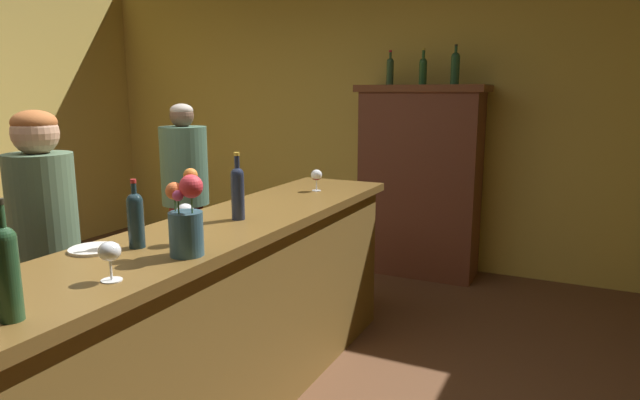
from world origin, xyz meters
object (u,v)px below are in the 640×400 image
(display_cabinet, at_px, (420,178))
(display_bottle_left, at_px, (390,70))
(wine_bottle_riesling, at_px, (7,269))
(wine_glass_front, at_px, (110,253))
(display_bottle_midleft, at_px, (423,69))
(display_bottle_center, at_px, (455,67))
(flower_arrangement, at_px, (186,220))
(patron_in_navy, at_px, (47,253))
(wine_glass_rear, at_px, (316,176))
(cheese_plate, at_px, (94,249))
(wine_bottle_rose, at_px, (136,217))
(patron_redhead, at_px, (186,199))
(wine_glass_mid, at_px, (185,215))
(bar_counter, at_px, (214,327))
(wine_bottle_syrah, at_px, (238,190))

(display_cabinet, relative_size, display_bottle_left, 5.67)
(wine_bottle_riesling, distance_m, wine_glass_front, 0.37)
(display_bottle_midleft, distance_m, display_bottle_center, 0.27)
(display_bottle_left, bearing_deg, display_bottle_center, 0.00)
(flower_arrangement, bearing_deg, display_cabinet, 89.14)
(display_bottle_left, distance_m, patron_in_navy, 3.23)
(wine_glass_rear, bearing_deg, cheese_plate, -97.34)
(wine_bottle_rose, bearing_deg, display_bottle_left, 89.91)
(flower_arrangement, distance_m, patron_redhead, 2.05)
(patron_in_navy, bearing_deg, display_bottle_left, 47.56)
(wine_glass_mid, height_order, wine_glass_rear, wine_glass_mid)
(display_bottle_left, distance_m, patron_redhead, 2.09)
(bar_counter, height_order, wine_glass_rear, wine_glass_rear)
(flower_arrangement, xyz_separation_m, patron_in_navy, (-0.90, 0.07, -0.27))
(display_bottle_center, bearing_deg, wine_bottle_syrah, -100.99)
(wine_bottle_riesling, height_order, cheese_plate, wine_bottle_riesling)
(wine_bottle_syrah, height_order, patron_redhead, patron_redhead)
(wine_bottle_riesling, xyz_separation_m, display_bottle_center, (0.35, 3.80, 0.67))
(wine_bottle_syrah, bearing_deg, display_bottle_center, 79.01)
(bar_counter, bearing_deg, wine_glass_rear, 89.17)
(wine_bottle_rose, bearing_deg, wine_bottle_syrah, 81.92)
(wine_bottle_syrah, bearing_deg, patron_redhead, 139.46)
(display_bottle_midleft, bearing_deg, wine_bottle_riesling, -91.21)
(wine_bottle_riesling, bearing_deg, flower_arrangement, 86.93)
(display_cabinet, relative_size, wine_glass_rear, 12.17)
(display_bottle_left, height_order, patron_in_navy, display_bottle_left)
(wine_glass_front, relative_size, patron_redhead, 0.09)
(bar_counter, distance_m, wine_glass_front, 0.96)
(wine_glass_front, distance_m, flower_arrangement, 0.35)
(cheese_plate, height_order, patron_redhead, patron_redhead)
(wine_glass_mid, distance_m, wine_glass_rear, 1.35)
(display_cabinet, relative_size, display_bottle_center, 5.15)
(patron_in_navy, distance_m, patron_redhead, 1.54)
(display_cabinet, distance_m, wine_bottle_syrah, 2.52)
(wine_glass_front, bearing_deg, wine_bottle_riesling, -89.56)
(bar_counter, bearing_deg, wine_glass_front, -78.54)
(bar_counter, bearing_deg, wine_glass_mid, -74.13)
(flower_arrangement, bearing_deg, wine_glass_front, -96.71)
(display_bottle_midleft, height_order, patron_redhead, display_bottle_midleft)
(wine_bottle_rose, relative_size, patron_redhead, 0.18)
(wine_bottle_rose, height_order, wine_bottle_syrah, wine_bottle_syrah)
(wine_bottle_riesling, xyz_separation_m, wine_bottle_rose, (-0.22, 0.71, -0.02))
(wine_glass_mid, bearing_deg, patron_in_navy, -175.21)
(wine_bottle_riesling, bearing_deg, wine_bottle_rose, 107.19)
(flower_arrangement, height_order, cheese_plate, flower_arrangement)
(bar_counter, relative_size, wine_glass_mid, 18.51)
(wine_glass_mid, relative_size, display_bottle_midleft, 0.56)
(wine_glass_front, height_order, wine_glass_mid, wine_glass_mid)
(patron_redhead, bearing_deg, display_bottle_left, 104.10)
(wine_glass_rear, bearing_deg, display_cabinet, 82.17)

